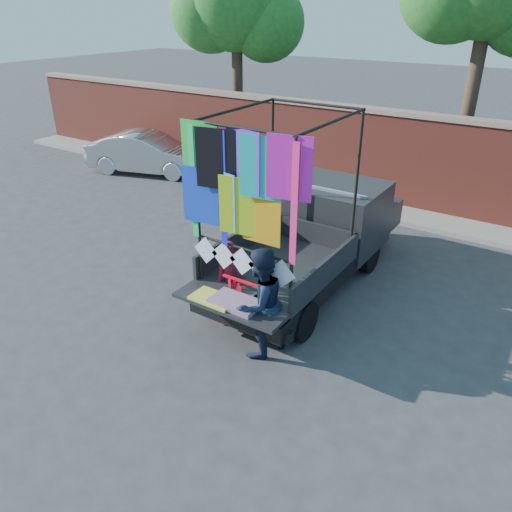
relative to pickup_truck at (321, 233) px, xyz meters
The scene contains 9 objects.
ground 2.49m from the pickup_truck, 84.05° to the right, with size 90.00×90.00×0.00m, color #38383A.
brick_wall 4.72m from the pickup_truck, 87.06° to the left, with size 30.00×0.45×2.61m.
curb 4.09m from the pickup_truck, 86.55° to the left, with size 30.00×1.20×0.12m, color gray.
tree_left 9.51m from the pickup_truck, 137.04° to the left, with size 4.20×3.30×7.05m.
pickup_truck is the anchor object (origin of this frame).
sedan 8.57m from the pickup_truck, 158.61° to the left, with size 1.40×4.02×1.32m, color silver.
woman 2.55m from the pickup_truck, 100.06° to the right, with size 0.57×0.38×1.57m, color maroon.
man 2.99m from the pickup_truck, 81.51° to the right, with size 0.90×0.70×1.86m, color #162037.
streamer_bundle 2.75m from the pickup_truck, 92.03° to the right, with size 0.87×0.05×0.60m.
Camera 1 is at (3.79, -6.17, 5.09)m, focal length 35.00 mm.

